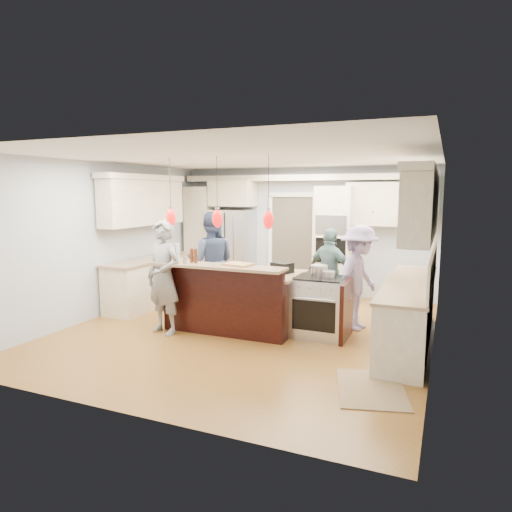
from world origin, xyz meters
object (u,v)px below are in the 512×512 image
Objects in this scene: refrigerator at (232,250)px; island_range at (321,307)px; person_bar_end at (164,277)px; person_far_left at (211,262)px; kitchen_island at (235,298)px.

island_range is (2.71, -2.49, -0.44)m from refrigerator.
person_bar_end is 1.47m from person_far_left.
kitchen_island is at bearing -176.91° from island_range.
person_far_left is (-2.26, 0.70, 0.46)m from island_range.
person_far_left is at bearing 102.61° from person_bar_end.
person_far_left is (0.45, -1.79, 0.02)m from refrigerator.
island_range is 2.41m from person_far_left.
kitchen_island is (1.30, -2.57, -0.41)m from refrigerator.
refrigerator is at bearing 137.41° from island_range.
refrigerator reaches higher than person_bar_end.
person_far_left reaches higher than kitchen_island.
island_range is at bearing 141.35° from person_far_left.
person_far_left is at bearing -75.89° from refrigerator.
person_bar_end is (0.42, -3.26, -0.02)m from refrigerator.
island_range is at bearing 3.09° from kitchen_island.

